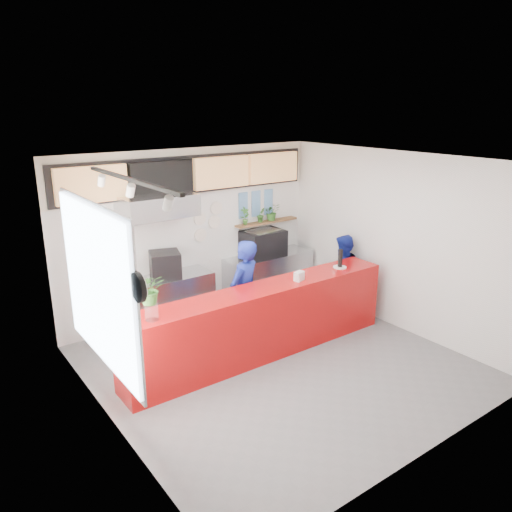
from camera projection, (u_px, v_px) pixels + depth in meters
floor at (278, 364)px, 7.43m from camera, size 5.00×5.00×0.00m
ceiling at (281, 161)px, 6.54m from camera, size 5.00×5.00×0.00m
wall_back at (192, 233)px, 8.91m from camera, size 5.00×0.00×5.00m
wall_left at (105, 311)px, 5.58m from camera, size 0.00×5.00×5.00m
wall_right at (395, 241)px, 8.39m from camera, size 0.00×5.00×5.00m
service_counter at (262, 322)px, 7.57m from camera, size 4.50×0.60×1.10m
cream_band at (190, 171)px, 8.58m from camera, size 5.00×0.02×0.80m
prep_bench at (162, 303)px, 8.54m from camera, size 1.80×0.60×0.90m
panini_oven at (165, 265)px, 8.40m from camera, size 0.62×0.62×0.44m
extraction_hood at (158, 206)px, 8.00m from camera, size 1.20×0.70×0.35m
hood_lip at (158, 218)px, 8.06m from camera, size 1.20×0.69×0.31m
right_bench at (268, 276)px, 9.84m from camera, size 1.80×0.60×0.90m
espresso_machine at (263, 243)px, 9.55m from camera, size 0.79×0.57×0.50m
espresso_tray at (263, 232)px, 9.49m from camera, size 0.69×0.52×0.06m
herb_shelf at (267, 222)px, 9.74m from camera, size 1.40×0.18×0.04m
menu_board_far_left at (92, 184)px, 7.53m from camera, size 1.10×0.10×0.55m
menu_board_mid_left at (162, 178)px, 8.18m from camera, size 1.10×0.10×0.55m
menu_board_mid_right at (222, 172)px, 8.83m from camera, size 1.10×0.10×0.55m
menu_board_far_right at (273, 168)px, 9.49m from camera, size 1.10×0.10×0.55m
soffit at (191, 174)px, 8.57m from camera, size 4.80×0.04×0.65m
window_pane at (97, 286)px, 5.77m from camera, size 0.04×2.20×1.90m
window_frame at (99, 286)px, 5.78m from camera, size 0.03×2.30×2.00m
wall_clock_rim at (138, 287)px, 4.74m from camera, size 0.05×0.30×0.30m
wall_clock_face at (141, 287)px, 4.76m from camera, size 0.02×0.26×0.26m
track_rail at (130, 179)px, 5.38m from camera, size 0.05×2.40×0.04m
dec_plate_a at (200, 219)px, 8.90m from camera, size 0.24×0.03×0.24m
dec_plate_b at (214, 222)px, 9.10m from camera, size 0.24×0.03×0.24m
dec_plate_c at (200, 235)px, 8.99m from camera, size 0.24×0.03×0.24m
dec_plate_d at (216, 208)px, 9.06m from camera, size 0.24×0.03×0.24m
photo_frame_a at (243, 199)px, 9.37m from camera, size 0.20×0.02×0.25m
photo_frame_b at (256, 197)px, 9.54m from camera, size 0.20×0.02×0.25m
photo_frame_c at (268, 196)px, 9.71m from camera, size 0.20×0.02×0.25m
photo_frame_d at (243, 212)px, 9.45m from camera, size 0.20×0.02×0.25m
photo_frame_e at (256, 210)px, 9.61m from camera, size 0.20×0.02×0.25m
photo_frame_f at (268, 208)px, 9.78m from camera, size 0.20×0.02×0.25m
staff_center at (244, 294)px, 7.82m from camera, size 0.74×0.62×1.73m
staff_right at (342, 274)px, 9.14m from camera, size 0.89×0.84×1.46m
herb_a at (245, 216)px, 9.39m from camera, size 0.18×0.13×0.34m
herb_b at (261, 215)px, 9.61m from camera, size 0.17×0.15×0.29m
herb_c at (272, 212)px, 9.76m from camera, size 0.37×0.34×0.33m
glass_vase at (152, 312)px, 6.28m from camera, size 0.18×0.18×0.21m
basil_vase at (150, 289)px, 6.19m from camera, size 0.43×0.40×0.39m
napkin_holder at (299, 276)px, 7.69m from camera, size 0.19×0.14×0.14m
white_plate at (340, 267)px, 8.31m from camera, size 0.28×0.28×0.02m
pepper_mill at (340, 258)px, 8.26m from camera, size 0.09×0.09×0.30m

